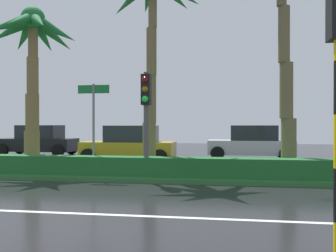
% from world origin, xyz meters
% --- Properties ---
extents(ground_plane, '(90.00, 42.00, 0.10)m').
position_xyz_m(ground_plane, '(0.00, 9.00, -0.05)').
color(ground_plane, black).
extents(median_strip, '(85.50, 4.00, 0.15)m').
position_xyz_m(median_strip, '(0.00, 8.00, 0.07)').
color(median_strip, '#2D6B33').
rests_on(median_strip, ground_plane).
extents(median_hedge, '(76.50, 0.70, 0.60)m').
position_xyz_m(median_hedge, '(0.00, 6.60, 0.45)').
color(median_hedge, '#1E6028').
rests_on(median_hedge, median_strip).
extents(palm_tree_centre_left, '(3.59, 3.58, 6.13)m').
position_xyz_m(palm_tree_centre_left, '(-2.12, 8.30, 4.89)').
color(palm_tree_centre_left, brown).
rests_on(palm_tree_centre_left, median_strip).
extents(palm_tree_centre, '(3.66, 3.74, 7.32)m').
position_xyz_m(palm_tree_centre, '(2.55, 8.11, 6.00)').
color(palm_tree_centre, brown).
rests_on(palm_tree_centre, median_strip).
extents(traffic_signal_median_right, '(0.28, 0.43, 3.27)m').
position_xyz_m(traffic_signal_median_right, '(2.72, 6.42, 2.40)').
color(traffic_signal_median_right, '#4C4C47').
rests_on(traffic_signal_median_right, median_strip).
extents(street_name_sign, '(1.10, 0.08, 3.00)m').
position_xyz_m(street_name_sign, '(0.77, 7.07, 2.08)').
color(street_name_sign, slate).
rests_on(street_name_sign, median_strip).
extents(car_in_traffic_second, '(4.30, 2.02, 1.72)m').
position_xyz_m(car_in_traffic_second, '(-5.51, 15.20, 0.83)').
color(car_in_traffic_second, black).
rests_on(car_in_traffic_second, ground_plane).
extents(car_in_traffic_third, '(4.30, 2.02, 1.72)m').
position_xyz_m(car_in_traffic_third, '(0.67, 12.13, 0.83)').
color(car_in_traffic_third, '#B28C1E').
rests_on(car_in_traffic_third, ground_plane).
extents(car_in_traffic_fourth, '(4.30, 2.02, 1.72)m').
position_xyz_m(car_in_traffic_fourth, '(6.41, 14.75, 0.83)').
color(car_in_traffic_fourth, silver).
rests_on(car_in_traffic_fourth, ground_plane).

